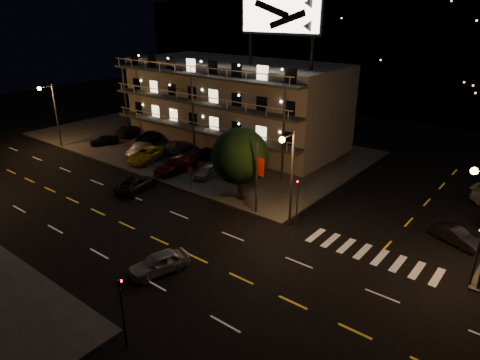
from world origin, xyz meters
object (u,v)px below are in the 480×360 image
Objects in this scene: lot_car_2 at (147,154)px; lot_car_4 at (207,171)px; lot_car_7 at (177,146)px; tree at (240,158)px; road_car_west at (136,183)px; road_car_east at (159,263)px; side_car_0 at (456,236)px.

lot_car_2 is 1.51× the size of lot_car_4.
lot_car_7 is (-8.58, 4.02, 0.08)m from lot_car_4.
tree is 1.39× the size of road_car_west.
lot_car_2 is at bearing 158.37° from road_car_east.
tree is 16.39m from lot_car_7.
lot_car_7 is (-14.79, 6.26, -3.31)m from tree.
tree is 1.41× the size of lot_car_7.
tree is 1.24× the size of lot_car_2.
road_car_east is (9.21, -14.79, -0.06)m from lot_car_4.
road_car_east is at bearing -65.84° from lot_car_4.
tree reaches higher than side_car_0.
road_car_east is at bearing 161.15° from side_car_0.
lot_car_4 is 17.43m from road_car_east.
lot_car_7 is 1.15× the size of road_car_east.
side_car_0 is 0.78× the size of road_car_west.
lot_car_7 is at bearing 147.16° from lot_car_4.
road_car_west is at bearing 163.57° from road_car_east.
tree reaches higher than lot_car_2.
lot_car_2 is 8.85m from lot_car_4.
lot_car_2 is at bearing 75.22° from lot_car_7.
lot_car_4 is 0.87× the size of road_car_east.
tree is at bearing -170.56° from road_car_west.
lot_car_4 is 7.44m from road_car_west.
road_car_west is (-27.16, -8.43, 0.05)m from side_car_0.
road_car_west is (-3.26, -6.68, -0.09)m from lot_car_4.
side_car_0 is 28.44m from road_car_west.
lot_car_4 is at bearing 138.51° from road_car_east.
road_car_east reaches higher than side_car_0.
lot_car_7 is at bearing 108.74° from side_car_0.
road_car_west reaches higher than side_car_0.
side_car_0 is 22.12m from road_car_east.
road_car_east is at bearing 131.26° from road_car_west.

